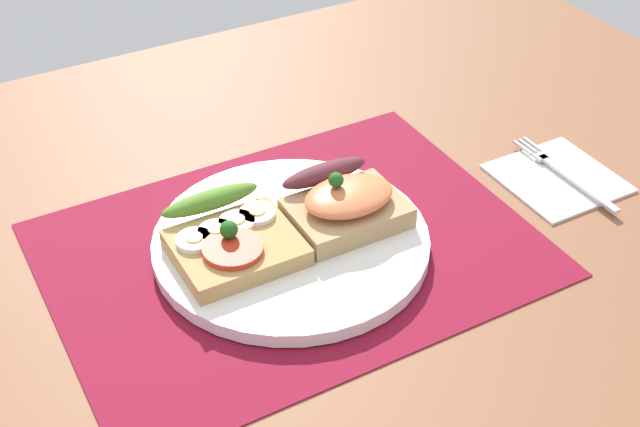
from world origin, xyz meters
TOP-DOWN VIEW (x-y plane):
  - ground_plane at (0.00, 0.00)cm, footprint 120.00×90.00cm
  - placemat at (0.00, 0.00)cm, footprint 43.23×32.28cm
  - plate at (0.00, 0.00)cm, footprint 25.21×25.21cm
  - sandwich_egg_tomato at (-5.50, 1.12)cm, footprint 10.69×10.66cm
  - sandwich_salmon at (5.48, -0.17)cm, footprint 10.41×9.11cm
  - napkin at (28.96, -3.18)cm, footprint 11.20×11.27cm
  - fork at (29.55, -3.05)cm, footprint 1.62×14.65cm

SIDE VIEW (x-z plane):
  - ground_plane at x=0.00cm, z-range -3.20..0.00cm
  - placemat at x=0.00cm, z-range 0.00..0.30cm
  - napkin at x=28.96cm, z-range 0.00..0.60cm
  - fork at x=29.55cm, z-range 0.60..0.92cm
  - plate at x=0.00cm, z-range 0.30..1.63cm
  - sandwich_egg_tomato at x=-5.50cm, z-range 1.01..4.92cm
  - sandwich_salmon at x=5.48cm, z-range 0.90..6.27cm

